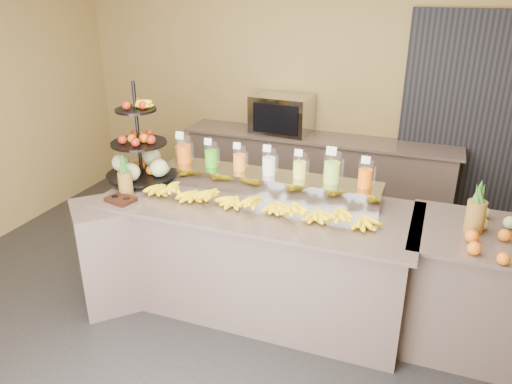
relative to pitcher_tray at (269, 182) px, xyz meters
The scene contains 20 objects.
ground 1.16m from the pitcher_tray, 90.19° to the right, with size 6.00×6.00×0.00m, color black.
room_envelope 0.91m from the pitcher_tray, 47.97° to the left, with size 6.04×5.02×2.82m.
buffet_counter 0.64m from the pitcher_tray, 110.11° to the right, with size 2.75×1.25×0.93m.
right_counter 1.79m from the pitcher_tray, ahead, with size 1.08×0.88×0.93m.
back_ledge 1.75m from the pitcher_tray, 90.07° to the left, with size 3.10×0.55×0.93m.
pitcher_tray is the anchor object (origin of this frame).
juice_pitcher_orange_a 0.80m from the pitcher_tray, behind, with size 0.13×0.13×0.31m.
juice_pitcher_green 0.55m from the pitcher_tray, behind, with size 0.11×0.12×0.27m.
juice_pitcher_orange_b 0.31m from the pitcher_tray, behind, with size 0.11×0.11×0.27m.
juice_pitcher_milk 0.17m from the pitcher_tray, 102.30° to the right, with size 0.11×0.12×0.28m.
juice_pitcher_lemon 0.31m from the pitcher_tray, ahead, with size 0.11×0.12×0.27m.
juice_pitcher_lime 0.55m from the pitcher_tray, ahead, with size 0.13×0.14×0.32m.
juice_pitcher_orange_c 0.80m from the pitcher_tray, ahead, with size 0.11×0.12×0.28m.
banana_heap 0.37m from the pitcher_tray, 89.18° to the right, with size 1.95×0.18×0.16m.
fruit_stand 1.11m from the pitcher_tray, behind, with size 0.63×0.63×0.86m.
condiment_caddy 1.20m from the pitcher_tray, 149.02° to the right, with size 0.22×0.16×0.03m, color black.
pineapple_left_a 1.17m from the pitcher_tray, 155.41° to the right, with size 0.11×0.11×0.35m.
pineapple_left_b 0.92m from the pitcher_tray, 169.00° to the left, with size 0.13×0.13×0.39m.
right_fruit_pile 1.74m from the pitcher_tray, 10.90° to the right, with size 0.44×0.42×0.23m.
oven_warmer 1.73m from the pitcher_tray, 104.51° to the left, with size 0.65×0.46×0.43m, color gray.
Camera 1 is at (1.26, -3.03, 2.55)m, focal length 35.00 mm.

